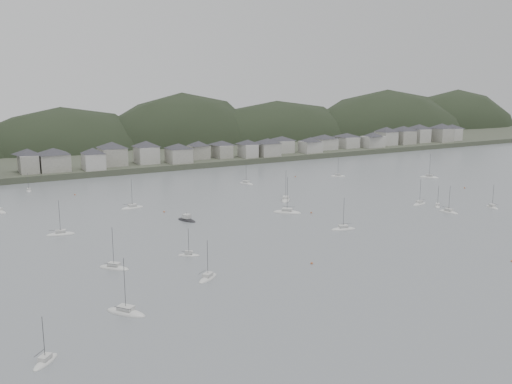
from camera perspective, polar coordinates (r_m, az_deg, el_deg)
ground at (r=152.08m, az=14.02°, el=-7.12°), size 900.00×900.00×0.00m
far_shore_land at (r=414.11m, az=-15.06°, el=4.66°), size 900.00×250.00×3.00m
forested_ridge at (r=392.47m, az=-13.35°, el=2.51°), size 851.55×103.94×102.57m
waterfront_town at (r=326.93m, az=-1.52°, el=4.61°), size 451.48×28.46×12.92m
sailboat_lead at (r=184.78m, az=-19.11°, el=-4.06°), size 8.87×4.19×11.65m
moored_fleet at (r=193.32m, az=0.85°, el=-2.74°), size 250.32×173.83×14.02m
motor_launch_far at (r=193.09m, az=-7.00°, el=-2.81°), size 5.56×8.43×3.90m
mooring_buoys at (r=209.00m, az=4.11°, el=-1.69°), size 153.54×145.63×0.70m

